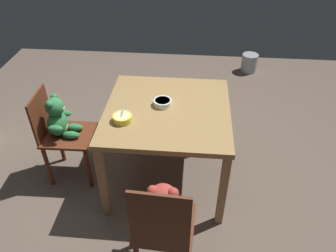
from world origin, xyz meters
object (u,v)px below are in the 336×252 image
Objects in this scene: dining_table at (167,118)px; porridge_bowl_white_center at (163,102)px; teddy_chair_near_front at (163,218)px; porridge_bowl_yellow_near_left at (122,118)px; teddy_chair_near_left at (60,125)px; metal_pail at (249,63)px.

porridge_bowl_white_center reaches higher than dining_table.
porridge_bowl_yellow_near_left is (-0.38, 0.71, 0.20)m from teddy_chair_near_front.
porridge_bowl_white_center is (0.28, 0.24, -0.00)m from porridge_bowl_yellow_near_left.
teddy_chair_near_front is at bearing -62.20° from porridge_bowl_yellow_near_left.
dining_table is 0.91m from teddy_chair_near_left.
dining_table is at bearing -114.15° from metal_pail.
teddy_chair_near_left is 1.29m from teddy_chair_near_front.
dining_table is at bearing 30.81° from porridge_bowl_yellow_near_left.
teddy_chair_near_front is 0.83m from porridge_bowl_yellow_near_left.
teddy_chair_near_left is 0.64m from porridge_bowl_yellow_near_left.
teddy_chair_near_left reaches higher than dining_table.
porridge_bowl_white_center is (-0.04, 0.05, 0.11)m from dining_table.
metal_pail is (0.91, 3.05, -0.46)m from teddy_chair_near_front.
teddy_chair_near_front is at bearing -106.57° from metal_pail.
dining_table is 0.39m from porridge_bowl_yellow_near_left.
teddy_chair_near_left is at bearing -174.63° from porridge_bowl_white_center.
porridge_bowl_white_center is at bearing 40.90° from porridge_bowl_yellow_near_left.
teddy_chair_near_left is 2.90m from metal_pail.
teddy_chair_near_front reaches higher than teddy_chair_near_left.
teddy_chair_near_front is 6.05× the size of porridge_bowl_yellow_near_left.
porridge_bowl_yellow_near_left is at bearing -16.55° from teddy_chair_near_left.
porridge_bowl_white_center is 2.42m from metal_pail.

